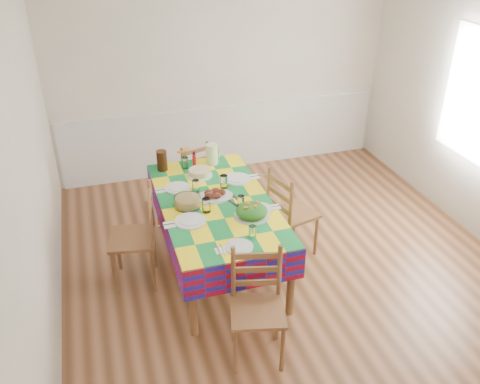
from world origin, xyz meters
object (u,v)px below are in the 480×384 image
object	(u,v)px
chair_near	(257,307)
tea_pitcher	(162,161)
chair_far	(191,175)
chair_left	(137,238)
dining_table	(216,209)
green_pitcher	(212,154)
chair_right	(290,214)
meat_platter	(214,195)

from	to	relation	value
chair_near	tea_pitcher	bearing A→B (deg)	114.92
chair_far	chair_near	bearing A→B (deg)	73.71
chair_near	chair_left	distance (m)	1.47
dining_table	green_pitcher	size ratio (longest dim) A/B	8.58
tea_pitcher	chair_left	xyz separation A→B (m)	(-0.40, -0.83, -0.38)
dining_table	green_pitcher	distance (m)	0.86
green_pitcher	tea_pitcher	size ratio (longest dim) A/B	1.03
tea_pitcher	chair_left	size ratio (longest dim) A/B	0.22
chair_right	chair_near	bearing A→B (deg)	132.87
dining_table	chair_right	world-z (taller)	chair_right
dining_table	chair_right	bearing A→B (deg)	-0.86
chair_far	chair_left	size ratio (longest dim) A/B	0.86
green_pitcher	tea_pitcher	xyz separation A→B (m)	(-0.55, 0.01, -0.00)
dining_table	chair_far	world-z (taller)	chair_far
meat_platter	chair_right	size ratio (longest dim) A/B	0.37
tea_pitcher	green_pitcher	bearing A→B (deg)	-0.62
tea_pitcher	chair_far	distance (m)	0.73
tea_pitcher	chair_far	size ratio (longest dim) A/B	0.25
meat_platter	green_pitcher	distance (m)	0.76
dining_table	chair_near	bearing A→B (deg)	-89.49
meat_platter	green_pitcher	size ratio (longest dim) A/B	1.61
dining_table	chair_left	bearing A→B (deg)	-179.38
meat_platter	chair_near	distance (m)	1.35
green_pitcher	chair_left	bearing A→B (deg)	-139.40
meat_platter	chair_near	size ratio (longest dim) A/B	0.38
green_pitcher	chair_near	distance (m)	2.10
dining_table	green_pitcher	world-z (taller)	green_pitcher
meat_platter	green_pitcher	bearing A→B (deg)	77.26
meat_platter	tea_pitcher	bearing A→B (deg)	117.53
chair_far	chair_right	bearing A→B (deg)	105.33
tea_pitcher	dining_table	bearing A→B (deg)	-65.13
dining_table	chair_right	xyz separation A→B (m)	(0.79, -0.01, -0.20)
dining_table	chair_far	bearing A→B (deg)	89.48
dining_table	chair_right	size ratio (longest dim) A/B	2.00
chair_far	chair_right	world-z (taller)	chair_right
green_pitcher	chair_near	size ratio (longest dim) A/B	0.24
meat_platter	chair_right	bearing A→B (deg)	-6.38
chair_near	chair_left	bearing A→B (deg)	136.99
meat_platter	tea_pitcher	xyz separation A→B (m)	(-0.39, 0.74, 0.08)
meat_platter	chair_left	size ratio (longest dim) A/B	0.36
chair_near	chair_right	size ratio (longest dim) A/B	0.99
tea_pitcher	chair_far	bearing A→B (deg)	47.51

